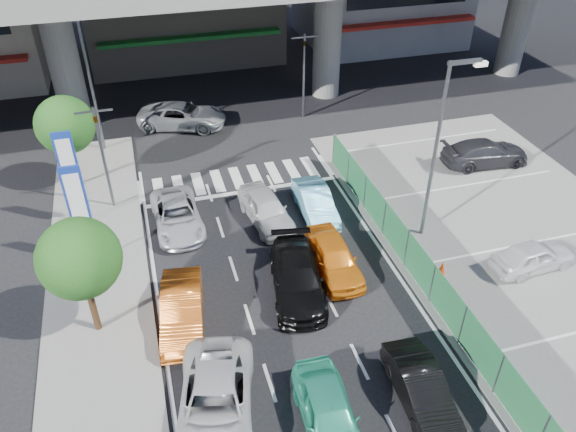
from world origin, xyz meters
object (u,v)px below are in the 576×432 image
object	(u,v)px
hatch_black_mid_right	(421,388)
taxi_orange_right	(334,257)
traffic_light_left	(98,134)
signboard_far	(69,167)
sedan_black_mid	(297,278)
traffic_cone	(442,268)
tree_near	(79,259)
sedan_white_mid_left	(216,402)
wagon_silver_front_left	(177,216)
signboard_near	(77,203)
sedan_white_front_mid	(266,209)
traffic_light_right	(304,55)
parked_sedan_dgrey	(485,153)
street_lamp_right	(441,139)
parked_sedan_white	(533,256)
tree_far	(65,125)
street_lamp_left	(91,68)
taxi_orange_left	(182,310)
kei_truck_front_right	(315,202)
crossing_wagon_silver	(182,116)
taxi_teal_mid	(329,414)

from	to	relation	value
hatch_black_mid_right	taxi_orange_right	xyz separation A→B (m)	(-0.48, 6.79, 0.07)
traffic_light_left	signboard_far	distance (m)	1.93
sedan_black_mid	traffic_cone	xyz separation A→B (m)	(5.94, -0.74, -0.31)
tree_near	sedan_white_mid_left	xyz separation A→B (m)	(3.50, -4.77, -2.70)
hatch_black_mid_right	traffic_cone	size ratio (longest dim) A/B	5.96
wagon_silver_front_left	traffic_cone	size ratio (longest dim) A/B	7.01
tree_near	sedan_white_mid_left	size ratio (longest dim) A/B	0.97
signboard_near	signboard_far	distance (m)	3.03
sedan_white_front_mid	taxi_orange_right	bearing A→B (deg)	-74.53
traffic_light_right	taxi_orange_right	distance (m)	14.93
sedan_white_mid_left	parked_sedan_dgrey	distance (m)	20.10
signboard_far	street_lamp_right	bearing A→B (deg)	-18.68
sedan_white_front_mid	parked_sedan_white	bearing A→B (deg)	-41.11
traffic_light_left	tree_far	xyz separation A→B (m)	(-1.60, 2.50, -0.55)
taxi_orange_right	sedan_black_mid	bearing A→B (deg)	-155.98
tree_far	parked_sedan_white	bearing A→B (deg)	-33.43
street_lamp_left	taxi_orange_left	distance (m)	15.28
signboard_near	tree_far	bearing A→B (deg)	95.27
kei_truck_front_right	parked_sedan_dgrey	xyz separation A→B (m)	(10.14, 1.84, 0.09)
traffic_light_left	taxi_orange_left	size ratio (longest dim) A/B	1.24
taxi_orange_right	crossing_wagon_silver	size ratio (longest dim) A/B	0.78
street_lamp_left	sedan_white_front_mid	bearing A→B (deg)	-52.92
street_lamp_left	sedan_white_front_mid	xyz separation A→B (m)	(6.88, -9.11, -4.08)
parked_sedan_dgrey	sedan_black_mid	bearing A→B (deg)	122.24
tree_far	sedan_white_mid_left	world-z (taller)	tree_far
street_lamp_right	parked_sedan_white	size ratio (longest dim) A/B	2.23
hatch_black_mid_right	sedan_black_mid	bearing A→B (deg)	113.54
traffic_light_right	tree_near	xyz separation A→B (m)	(-12.50, -15.00, -0.55)
street_lamp_right	wagon_silver_front_left	world-z (taller)	street_lamp_right
street_lamp_left	sedan_white_mid_left	world-z (taller)	street_lamp_left
tree_near	traffic_cone	bearing A→B (deg)	-3.14
signboard_near	taxi_teal_mid	size ratio (longest dim) A/B	1.17
street_lamp_left	sedan_black_mid	xyz separation A→B (m)	(6.88, -14.01, -4.08)
signboard_far	wagon_silver_front_left	size ratio (longest dim) A/B	1.06
signboard_near	sedan_white_mid_left	bearing A→B (deg)	-67.10
taxi_orange_left	sedan_white_mid_left	bearing A→B (deg)	-76.00
street_lamp_left	parked_sedan_dgrey	bearing A→B (deg)	-20.77
sedan_white_front_mid	traffic_cone	size ratio (longest dim) A/B	6.40
hatch_black_mid_right	wagon_silver_front_left	world-z (taller)	hatch_black_mid_right
signboard_far	sedan_white_front_mid	size ratio (longest dim) A/B	1.16
street_lamp_right	taxi_orange_right	size ratio (longest dim) A/B	1.98
parked_sedan_white	street_lamp_right	bearing A→B (deg)	37.56
wagon_silver_front_left	taxi_teal_mid	bearing A→B (deg)	-76.87
tree_far	parked_sedan_white	size ratio (longest dim) A/B	1.34
taxi_orange_left	sedan_black_mid	world-z (taller)	same
signboard_far	traffic_cone	xyz separation A→B (m)	(14.09, -7.74, -2.69)
street_lamp_left	traffic_light_right	bearing A→B (deg)	4.83
wagon_silver_front_left	parked_sedan_dgrey	xyz separation A→B (m)	(16.45, 1.08, 0.12)
crossing_wagon_silver	taxi_teal_mid	bearing A→B (deg)	-155.49
street_lamp_right	parked_sedan_white	world-z (taller)	street_lamp_right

